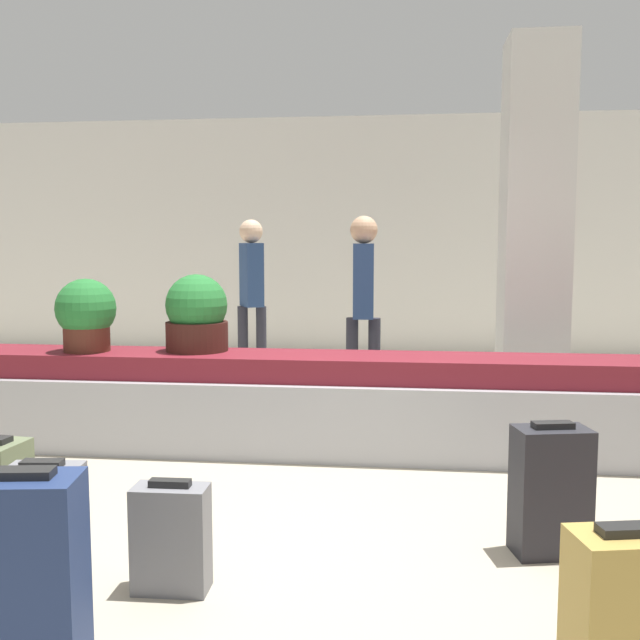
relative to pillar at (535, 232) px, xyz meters
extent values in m
plane|color=#9E937F|center=(-1.69, -2.82, -1.60)|extent=(18.00, 18.00, 0.00)
cube|color=silver|center=(-1.69, 3.41, 0.00)|extent=(18.00, 0.06, 3.20)
cube|color=#9E9EA3|center=(-1.69, -1.24, -1.33)|extent=(7.96, 0.71, 0.53)
cube|color=maroon|center=(-1.69, -1.24, -0.98)|extent=(7.65, 0.55, 0.17)
cube|color=silver|center=(0.00, 0.00, 0.00)|extent=(0.54, 0.54, 3.20)
cube|color=#A3843D|center=(-0.39, -4.00, -1.31)|extent=(0.38, 0.29, 0.57)
cube|color=black|center=(-0.39, -4.00, -1.01)|extent=(0.20, 0.11, 0.03)
cube|color=navy|center=(-2.38, -4.03, -1.25)|extent=(0.40, 0.29, 0.69)
cube|color=black|center=(-2.38, -4.03, -0.89)|extent=(0.21, 0.11, 0.03)
cube|color=#232328|center=(-0.39, -2.85, -1.29)|extent=(0.38, 0.28, 0.62)
cube|color=black|center=(-0.39, -2.85, -0.97)|extent=(0.20, 0.11, 0.03)
cube|color=slate|center=(-2.08, -3.42, -1.37)|extent=(0.32, 0.17, 0.46)
cube|color=black|center=(-2.08, -3.42, -1.13)|extent=(0.18, 0.06, 0.03)
cube|color=slate|center=(-2.61, -3.49, -1.33)|extent=(0.33, 0.24, 0.55)
cube|color=black|center=(-2.61, -3.49, -1.04)|extent=(0.18, 0.09, 0.03)
cylinder|color=#4C2319|center=(-3.43, -1.26, -0.80)|extent=(0.33, 0.33, 0.20)
sphere|color=#236B2D|center=(-3.43, -1.26, -0.58)|extent=(0.44, 0.44, 0.44)
cylinder|color=#381914|center=(-2.62, -1.15, -0.79)|extent=(0.46, 0.46, 0.22)
sphere|color=#236B2D|center=(-2.62, -1.15, -0.56)|extent=(0.46, 0.46, 0.46)
cylinder|color=#282833|center=(-2.80, 1.13, -1.18)|extent=(0.11, 0.11, 0.84)
cylinder|color=#282833|center=(-2.60, 1.13, -1.18)|extent=(0.11, 0.11, 0.84)
cube|color=navy|center=(-2.70, 1.13, -0.42)|extent=(0.31, 0.37, 0.67)
sphere|color=beige|center=(-2.70, 1.13, 0.03)|extent=(0.25, 0.25, 0.25)
cylinder|color=#282833|center=(-1.55, 0.09, -1.18)|extent=(0.11, 0.11, 0.84)
cylinder|color=#282833|center=(-1.35, 0.09, -1.18)|extent=(0.11, 0.11, 0.84)
cube|color=navy|center=(-1.45, 0.09, -0.43)|extent=(0.19, 0.33, 0.66)
sphere|color=tan|center=(-1.45, 0.09, 0.02)|extent=(0.24, 0.24, 0.24)
camera|label=1|loc=(-1.11, -6.26, -0.13)|focal=40.00mm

